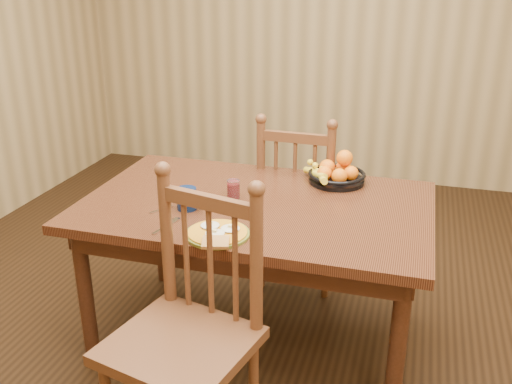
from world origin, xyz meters
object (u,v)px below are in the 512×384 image
(coffee_mug, at_px, (188,199))
(fruit_bowl, at_px, (336,173))
(dining_table, at_px, (256,219))
(chair_far, at_px, (300,204))
(chair_near, at_px, (187,333))
(breakfast_plate, at_px, (218,233))

(coffee_mug, bearing_deg, fruit_bowl, 41.80)
(dining_table, distance_m, fruit_bowl, 0.50)
(fruit_bowl, bearing_deg, chair_far, 131.73)
(coffee_mug, xyz_separation_m, fruit_bowl, (0.59, 0.52, -0.00))
(chair_far, bearing_deg, chair_near, 85.85)
(breakfast_plate, distance_m, fruit_bowl, 0.83)
(chair_near, height_order, fruit_bowl, chair_near)
(breakfast_plate, relative_size, fruit_bowl, 0.93)
(chair_near, height_order, breakfast_plate, chair_near)
(chair_near, xyz_separation_m, breakfast_plate, (-0.00, 0.36, 0.24))
(chair_near, height_order, coffee_mug, chair_near)
(breakfast_plate, bearing_deg, coffee_mug, 134.98)
(breakfast_plate, bearing_deg, chair_far, 82.34)
(chair_far, height_order, fruit_bowl, chair_far)
(coffee_mug, relative_size, fruit_bowl, 0.41)
(dining_table, height_order, chair_far, chair_far)
(chair_far, xyz_separation_m, coffee_mug, (-0.36, -0.78, 0.30))
(chair_near, bearing_deg, chair_far, 97.61)
(breakfast_plate, distance_m, coffee_mug, 0.32)
(dining_table, relative_size, breakfast_plate, 5.34)
(fruit_bowl, bearing_deg, dining_table, -131.15)
(dining_table, bearing_deg, fruit_bowl, 48.85)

